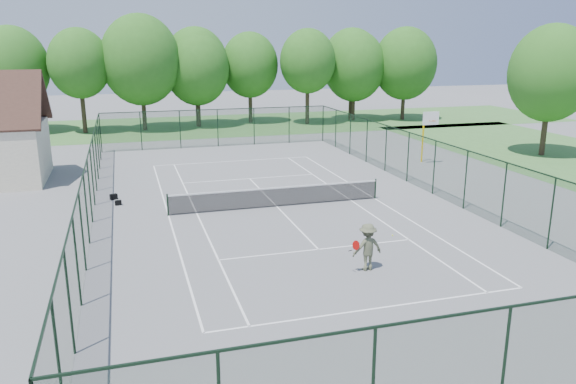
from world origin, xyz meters
name	(u,v)px	position (x,y,z in m)	size (l,w,h in m)	color
ground	(277,207)	(0.00, 0.00, 0.00)	(140.00, 140.00, 0.00)	slate
grass_far	(198,126)	(0.00, 30.00, 0.01)	(80.00, 16.00, 0.01)	#477C39
court_lines	(277,207)	(0.00, 0.00, 0.00)	(11.05, 23.85, 0.01)	white
tennis_net	(277,196)	(0.00, 0.00, 0.58)	(11.08, 0.08, 1.10)	black
fence_enclosure	(277,177)	(0.00, 0.00, 1.56)	(18.05, 36.05, 3.02)	#183D22
tree_line_far	(196,65)	(0.00, 30.00, 5.99)	(39.40, 6.40, 9.70)	#3D2E20
basketball_goal	(427,127)	(12.75, 7.39, 2.57)	(1.20, 1.43, 3.65)	#EAB906
tree_side	(551,73)	(22.65, 7.57, 6.01)	(6.02, 6.02, 9.53)	#3D2E20
sports_bag_a	(114,197)	(-8.06, 3.84, 0.15)	(0.37, 0.22, 0.30)	black
sports_bag_b	(118,203)	(-7.83, 2.62, 0.13)	(0.32, 0.20, 0.25)	black
tennis_player	(367,247)	(1.02, -8.89, 0.90)	(2.10, 0.81, 1.79)	#54593F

